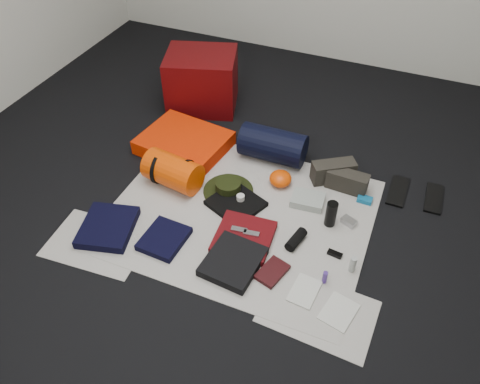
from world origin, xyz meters
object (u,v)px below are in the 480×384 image
at_px(red_cabinet, 202,81).
at_px(water_bottle, 331,214).
at_px(stuff_sack, 173,171).
at_px(paperback_book, 272,272).
at_px(navy_duffel, 273,145).
at_px(sleeping_pad, 184,143).
at_px(compact_camera, 349,222).

bearing_deg(red_cabinet, water_bottle, -52.70).
xyz_separation_m(stuff_sack, paperback_book, (0.87, -0.45, -0.10)).
relative_size(navy_duffel, water_bottle, 2.63).
bearing_deg(stuff_sack, navy_duffel, 44.50).
xyz_separation_m(sleeping_pad, water_bottle, (1.18, -0.33, 0.03)).
height_order(water_bottle, paperback_book, water_bottle).
relative_size(red_cabinet, navy_duffel, 1.17).
bearing_deg(navy_duffel, sleeping_pad, -167.58).
relative_size(red_cabinet, paperback_book, 2.84).
height_order(red_cabinet, stuff_sack, red_cabinet).
bearing_deg(sleeping_pad, water_bottle, -15.51).
height_order(stuff_sack, water_bottle, stuff_sack).
bearing_deg(paperback_book, sleeping_pad, 156.39).
height_order(water_bottle, compact_camera, water_bottle).
height_order(stuff_sack, compact_camera, stuff_sack).
bearing_deg(navy_duffel, compact_camera, -33.04).
relative_size(red_cabinet, stuff_sack, 1.44).
distance_m(red_cabinet, water_bottle, 1.61).
height_order(navy_duffel, water_bottle, navy_duffel).
distance_m(sleeping_pad, paperback_book, 1.28).
distance_m(sleeping_pad, navy_duffel, 0.65).
relative_size(stuff_sack, compact_camera, 4.07).
bearing_deg(red_cabinet, stuff_sack, -93.33).
bearing_deg(water_bottle, navy_duffel, 139.28).
bearing_deg(water_bottle, paperback_book, -112.00).
bearing_deg(paperback_book, stuff_sack, 168.87).
xyz_separation_m(water_bottle, paperback_book, (-0.20, -0.49, -0.07)).
xyz_separation_m(stuff_sack, compact_camera, (1.18, 0.09, -0.09)).
distance_m(stuff_sack, water_bottle, 1.07).
xyz_separation_m(navy_duffel, water_bottle, (0.55, -0.47, -0.03)).
distance_m(navy_duffel, paperback_book, 1.03).
height_order(stuff_sack, paperback_book, stuff_sack).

